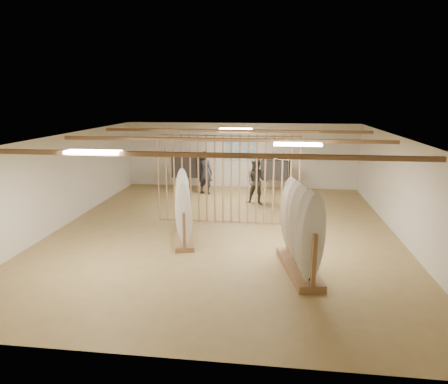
# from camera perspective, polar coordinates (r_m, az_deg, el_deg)

# --- Properties ---
(floor) EXTENTS (12.00, 12.00, 0.00)m
(floor) POSITION_cam_1_polar(r_m,az_deg,el_deg) (11.97, 0.00, -5.59)
(floor) COLOR #A68850
(floor) RESTS_ON ground
(ceiling) EXTENTS (12.00, 12.00, 0.00)m
(ceiling) POSITION_cam_1_polar(r_m,az_deg,el_deg) (11.37, 0.00, 7.86)
(ceiling) COLOR #9D9994
(ceiling) RESTS_ON ground
(wall_back) EXTENTS (12.00, 0.00, 12.00)m
(wall_back) POSITION_cam_1_polar(r_m,az_deg,el_deg) (17.46, 2.44, 5.23)
(wall_back) COLOR silver
(wall_back) RESTS_ON ground
(wall_front) EXTENTS (12.00, 0.00, 12.00)m
(wall_front) POSITION_cam_1_polar(r_m,az_deg,el_deg) (5.97, -7.27, -11.64)
(wall_front) COLOR silver
(wall_front) RESTS_ON ground
(wall_left) EXTENTS (0.00, 12.00, 12.00)m
(wall_left) POSITION_cam_1_polar(r_m,az_deg,el_deg) (13.16, -22.15, 1.48)
(wall_left) COLOR silver
(wall_left) RESTS_ON ground
(wall_right) EXTENTS (0.00, 12.00, 12.00)m
(wall_right) POSITION_cam_1_polar(r_m,az_deg,el_deg) (12.06, 24.30, 0.24)
(wall_right) COLOR silver
(wall_right) RESTS_ON ground
(ceiling_slats) EXTENTS (9.50, 6.12, 0.10)m
(ceiling_slats) POSITION_cam_1_polar(r_m,az_deg,el_deg) (11.37, 0.00, 7.46)
(ceiling_slats) COLOR #926842
(ceiling_slats) RESTS_ON ground
(light_panels) EXTENTS (1.20, 0.35, 0.06)m
(light_panels) POSITION_cam_1_polar(r_m,az_deg,el_deg) (11.37, 0.00, 7.56)
(light_panels) COLOR white
(light_panels) RESTS_ON ground
(bamboo_partition) EXTENTS (4.45, 0.05, 2.78)m
(bamboo_partition) POSITION_cam_1_polar(r_m,az_deg,el_deg) (12.37, 0.46, 1.77)
(bamboo_partition) COLOR tan
(bamboo_partition) RESTS_ON ground
(poster) EXTENTS (1.40, 0.03, 0.90)m
(poster) POSITION_cam_1_polar(r_m,az_deg,el_deg) (17.42, 2.44, 5.88)
(poster) COLOR #3774C3
(poster) RESTS_ON ground
(rack_left) EXTENTS (1.00, 2.27, 1.78)m
(rack_left) POSITION_cam_1_polar(r_m,az_deg,el_deg) (11.25, -5.83, -3.66)
(rack_left) COLOR #926842
(rack_left) RESTS_ON floor
(rack_right) EXTENTS (1.02, 2.30, 2.12)m
(rack_right) POSITION_cam_1_polar(r_m,az_deg,el_deg) (9.26, 10.81, -6.95)
(rack_right) COLOR #926842
(rack_right) RESTS_ON floor
(clothing_rack_a) EXTENTS (1.50, 0.38, 1.61)m
(clothing_rack_a) POSITION_cam_1_polar(r_m,az_deg,el_deg) (16.84, -5.07, 3.66)
(clothing_rack_a) COLOR silver
(clothing_rack_a) RESTS_ON floor
(clothing_rack_b) EXTENTS (1.25, 0.78, 1.40)m
(clothing_rack_b) POSITION_cam_1_polar(r_m,az_deg,el_deg) (16.90, 7.34, 3.18)
(clothing_rack_b) COLOR silver
(clothing_rack_b) RESTS_ON floor
(shopper_a) EXTENTS (0.85, 0.71, 2.00)m
(shopper_a) POSITION_cam_1_polar(r_m,az_deg,el_deg) (16.29, -2.73, 3.19)
(shopper_a) COLOR #24252C
(shopper_a) RESTS_ON floor
(shopper_b) EXTENTS (1.04, 0.87, 1.94)m
(shopper_b) POSITION_cam_1_polar(r_m,az_deg,el_deg) (14.69, 4.70, 1.90)
(shopper_b) COLOR #403A31
(shopper_b) RESTS_ON floor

